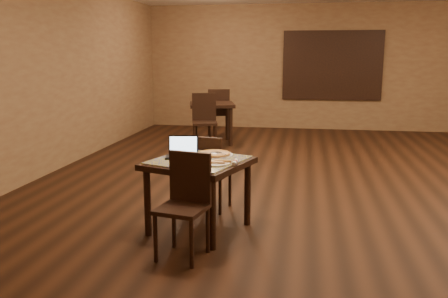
% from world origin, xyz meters
% --- Properties ---
extents(ground, '(10.00, 10.00, 0.00)m').
position_xyz_m(ground, '(0.00, 0.00, 0.00)').
color(ground, black).
rests_on(ground, ground).
extents(wall_back, '(8.00, 0.02, 3.00)m').
position_xyz_m(wall_back, '(0.00, 5.00, 1.50)').
color(wall_back, olive).
rests_on(wall_back, ground).
extents(wall_front, '(8.00, 0.02, 3.00)m').
position_xyz_m(wall_front, '(0.00, -5.00, 1.50)').
color(wall_front, olive).
rests_on(wall_front, ground).
extents(wall_left, '(0.02, 10.00, 3.00)m').
position_xyz_m(wall_left, '(-4.00, 0.00, 1.50)').
color(wall_left, olive).
rests_on(wall_left, ground).
extents(mural, '(2.34, 0.05, 1.64)m').
position_xyz_m(mural, '(0.50, 4.96, 1.55)').
color(mural, '#25628A').
rests_on(mural, wall_back).
extents(tiled_table, '(1.17, 1.17, 0.76)m').
position_xyz_m(tiled_table, '(-1.17, -2.17, 0.66)').
color(tiled_table, black).
rests_on(tiled_table, ground).
extents(chair_main_near, '(0.49, 0.49, 0.95)m').
position_xyz_m(chair_main_near, '(-1.16, -2.79, 0.54)').
color(chair_main_near, black).
rests_on(chair_main_near, ground).
extents(chair_main_far, '(0.46, 0.46, 0.90)m').
position_xyz_m(chair_main_far, '(-1.19, -1.55, 0.51)').
color(chair_main_far, black).
rests_on(chair_main_far, ground).
extents(laptop, '(0.35, 0.29, 0.21)m').
position_xyz_m(laptop, '(-1.37, -2.07, 0.82)').
color(laptop, black).
rests_on(laptop, tiled_table).
extents(plate, '(0.27, 0.27, 0.01)m').
position_xyz_m(plate, '(-0.95, -2.35, 0.77)').
color(plate, white).
rests_on(plate, tiled_table).
extents(pizza_slice, '(0.22, 0.22, 0.02)m').
position_xyz_m(pizza_slice, '(-0.95, -2.35, 0.79)').
color(pizza_slice, beige).
rests_on(pizza_slice, plate).
extents(pizza_pan, '(0.40, 0.40, 0.01)m').
position_xyz_m(pizza_pan, '(-1.05, -1.93, 0.77)').
color(pizza_pan, silver).
rests_on(pizza_pan, tiled_table).
extents(pizza_whole, '(0.34, 0.34, 0.02)m').
position_xyz_m(pizza_whole, '(-1.05, -1.93, 0.78)').
color(pizza_whole, beige).
rests_on(pizza_whole, pizza_pan).
extents(spatula, '(0.23, 0.26, 0.01)m').
position_xyz_m(spatula, '(-1.03, -1.95, 0.79)').
color(spatula, silver).
rests_on(spatula, pizza_whole).
extents(napkin_roll, '(0.04, 0.18, 0.04)m').
position_xyz_m(napkin_roll, '(-0.77, -2.31, 0.78)').
color(napkin_roll, white).
rests_on(napkin_roll, tiled_table).
extents(other_table_b, '(1.08, 1.08, 0.83)m').
position_xyz_m(other_table_b, '(-2.00, 2.73, 0.69)').
color(other_table_b, black).
rests_on(other_table_b, ground).
extents(other_table_b_chair_near, '(0.57, 0.57, 1.08)m').
position_xyz_m(other_table_b_chair_near, '(-2.03, 2.10, 0.61)').
color(other_table_b_chair_near, black).
rests_on(other_table_b_chair_near, ground).
extents(other_table_b_chair_far, '(0.57, 0.57, 1.08)m').
position_xyz_m(other_table_b_chair_far, '(-1.98, 3.36, 0.61)').
color(other_table_b_chair_far, black).
rests_on(other_table_b_chair_far, ground).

